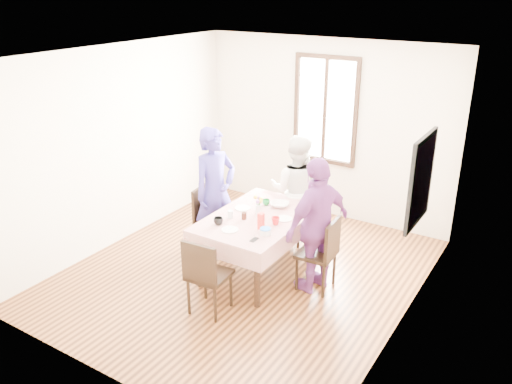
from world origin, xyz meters
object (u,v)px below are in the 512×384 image
chair_left (214,221)px  chair_near (209,274)px  person_far (296,190)px  chair_right (316,253)px  chair_far (296,211)px  person_right (316,225)px  person_left (214,192)px  dining_table (258,244)px

chair_left → chair_near: 1.39m
person_far → chair_near: bearing=74.4°
person_far → chair_right: bearing=114.0°
chair_far → chair_near: size_ratio=1.00×
chair_left → person_right: person_right is taller
chair_near → person_far: size_ratio=0.59×
chair_far → person_left: bearing=57.3°
person_far → person_left: bearing=32.7°
dining_table → person_far: person_far is taller
chair_near → chair_far: bearing=85.1°
chair_left → person_far: person_far is taller
chair_right → chair_far: size_ratio=1.00×
chair_left → chair_far: bearing=131.3°
person_right → person_far: bearing=-123.3°
chair_far → person_left: person_left is taller
person_left → chair_right: bearing=-76.7°
dining_table → chair_near: 1.01m
chair_left → person_left: size_ratio=0.52×
chair_far → person_right: person_right is taller
person_left → chair_far: bearing=-24.4°
chair_right → chair_far: bearing=35.8°
chair_right → person_far: person_far is taller
dining_table → chair_far: chair_far is taller
chair_left → person_left: 0.41m
person_left → chair_left: bearing=106.7°
chair_left → person_far: (0.78, 0.86, 0.32)m
chair_far → person_left: (-0.76, -0.87, 0.41)m
chair_far → chair_near: bearing=98.4°
chair_far → person_right: bearing=136.6°
person_right → person_left: bearing=-75.6°
chair_left → chair_right: bearing=79.8°
chair_left → person_left: person_left is taller
chair_near → person_left: bearing=118.7°
person_right → chair_left: bearing=-75.5°
chair_near → person_right: person_right is taller
person_left → chair_near: bearing=-129.8°
chair_right → person_right: person_right is taller
dining_table → person_right: 0.88m
chair_left → person_far: bearing=130.7°
dining_table → chair_near: bearing=-90.0°
chair_far → person_right: 1.28m
dining_table → chair_right: (0.78, 0.05, 0.08)m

